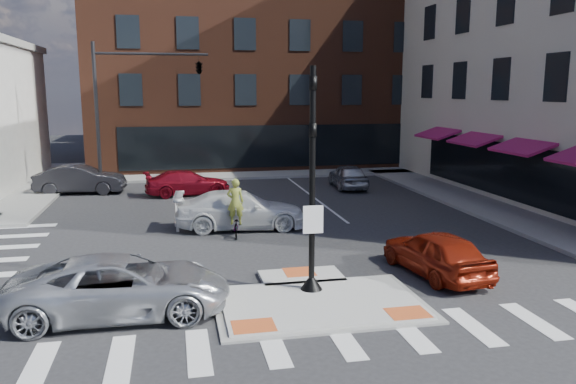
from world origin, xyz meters
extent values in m
plane|color=#28282B|center=(0.00, 0.00, 0.00)|extent=(120.00, 120.00, 0.00)
cube|color=gray|center=(0.00, -0.50, 0.03)|extent=(5.40, 3.60, 0.06)
cube|color=#A8A8A3|center=(0.00, -0.50, 0.06)|extent=(5.00, 3.20, 0.12)
cube|color=#A8A8A3|center=(0.00, 1.60, 0.06)|extent=(2.40, 1.40, 0.12)
cube|color=#CB5223|center=(-1.90, -1.70, 0.12)|extent=(1.00, 0.80, 0.01)
cube|color=#CB5223|center=(1.90, -1.70, 0.12)|extent=(1.00, 0.80, 0.01)
cube|color=#CB5223|center=(0.00, 1.90, 0.12)|extent=(0.90, 0.90, 0.01)
cube|color=gray|center=(-11.00, 20.00, 0.07)|extent=(3.00, 20.00, 0.15)
cube|color=gray|center=(10.80, 10.00, 0.07)|extent=(3.00, 24.00, 0.15)
cube|color=gray|center=(3.00, 22.00, 0.07)|extent=(26.00, 3.00, 0.15)
cube|color=#522819|center=(3.00, 32.00, 7.50)|extent=(24.00, 18.00, 15.00)
cube|color=black|center=(3.00, 23.00, 1.80)|extent=(20.00, 0.12, 2.80)
cube|color=black|center=(12.00, 10.00, 1.70)|extent=(0.12, 16.00, 2.60)
cube|color=#B31762|center=(11.30, 10.00, 3.05)|extent=(1.46, 3.00, 0.58)
cube|color=#B31762|center=(11.30, 16.00, 3.05)|extent=(1.46, 3.00, 0.58)
cube|color=slate|center=(-4.00, 52.00, 5.00)|extent=(10.00, 12.00, 10.00)
cube|color=brown|center=(9.00, 54.00, 6.00)|extent=(12.00, 12.00, 12.00)
cone|color=black|center=(0.00, 0.40, 0.34)|extent=(0.60, 0.60, 0.45)
cylinder|color=black|center=(0.00, 0.40, 3.20)|extent=(0.16, 0.16, 5.80)
cube|color=white|center=(0.00, 0.28, 2.10)|extent=(0.55, 0.04, 0.75)
imported|color=black|center=(0.00, 0.40, 5.30)|extent=(0.18, 0.22, 1.10)
imported|color=black|center=(0.00, 0.40, 4.10)|extent=(0.18, 0.22, 1.10)
cylinder|color=black|center=(-7.50, 18.00, 4.00)|extent=(0.20, 0.20, 8.00)
cylinder|color=black|center=(-4.50, 18.00, 7.40)|extent=(6.00, 0.14, 0.14)
imported|color=black|center=(-2.00, 18.00, 6.80)|extent=(0.48, 2.24, 0.90)
imported|color=silver|center=(-4.95, -0.09, 0.74)|extent=(5.35, 2.51, 1.48)
imported|color=maroon|center=(4.03, 1.16, 0.69)|extent=(2.20, 4.25, 1.38)
imported|color=white|center=(-1.00, 8.12, 0.76)|extent=(5.35, 2.50, 1.51)
imported|color=black|center=(-8.50, 17.59, 0.76)|extent=(4.77, 2.05, 1.53)
imported|color=#B0B2B7|center=(6.11, 16.33, 0.69)|extent=(1.87, 4.13, 1.37)
imported|color=maroon|center=(-2.87, 16.00, 0.65)|extent=(4.66, 2.41, 1.29)
imported|color=#3F3F44|center=(-1.33, 7.00, 0.46)|extent=(0.81, 1.81, 0.92)
imported|color=#B4C043|center=(-1.33, 7.00, 1.33)|extent=(0.69, 0.49, 1.76)
camera|label=1|loc=(-3.58, -13.79, 5.48)|focal=35.00mm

